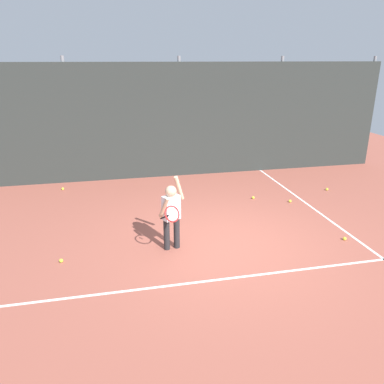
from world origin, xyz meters
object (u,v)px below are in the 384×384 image
tennis_ball_5 (327,189)px  tennis_ball_7 (63,189)px  tennis_ball_0 (290,201)px  tennis_ball_4 (345,239)px  tennis_player (171,212)px  tennis_ball_2 (253,198)px  tennis_ball_1 (61,261)px

tennis_ball_5 → tennis_ball_7: size_ratio=1.00×
tennis_ball_0 → tennis_ball_5: size_ratio=1.00×
tennis_ball_0 → tennis_ball_4: (0.11, -2.08, 0.00)m
tennis_ball_0 → tennis_ball_5: (1.34, 0.60, 0.00)m
tennis_ball_4 → tennis_player: bearing=173.7°
tennis_ball_0 → tennis_ball_7: (-5.46, 2.12, 0.00)m
tennis_ball_2 → tennis_ball_4: bearing=-70.3°
tennis_ball_2 → tennis_ball_1: bearing=-152.9°
tennis_player → tennis_ball_5: bearing=0.4°
tennis_ball_4 → tennis_ball_5: 2.94m
tennis_ball_1 → tennis_ball_2: 4.85m
tennis_player → tennis_ball_7: 4.51m
tennis_ball_5 → tennis_ball_7: 6.97m
tennis_ball_0 → tennis_ball_2: (-0.78, 0.42, 0.00)m
tennis_player → tennis_ball_1: bearing=155.7°
tennis_ball_0 → tennis_ball_1: 5.40m
tennis_ball_1 → tennis_ball_2: bearing=27.1°
tennis_ball_5 → tennis_ball_4: bearing=-114.7°
tennis_player → tennis_ball_0: size_ratio=20.46×
tennis_ball_1 → tennis_ball_5: size_ratio=1.00×
tennis_ball_0 → tennis_ball_4: same height
tennis_ball_0 → tennis_ball_7: 5.85m
tennis_ball_0 → tennis_ball_4: size_ratio=1.00×
tennis_ball_7 → tennis_ball_0: bearing=-21.2°
tennis_ball_7 → tennis_ball_5: bearing=-12.6°
tennis_ball_5 → tennis_ball_2: bearing=-175.2°
tennis_ball_4 → tennis_ball_5: (1.23, 2.67, 0.00)m
tennis_ball_1 → tennis_ball_7: 3.93m
tennis_player → tennis_ball_4: 3.37m
tennis_ball_4 → tennis_ball_7: bearing=143.0°
tennis_ball_1 → tennis_ball_7: bearing=95.3°
tennis_player → tennis_ball_5: tennis_player is taller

